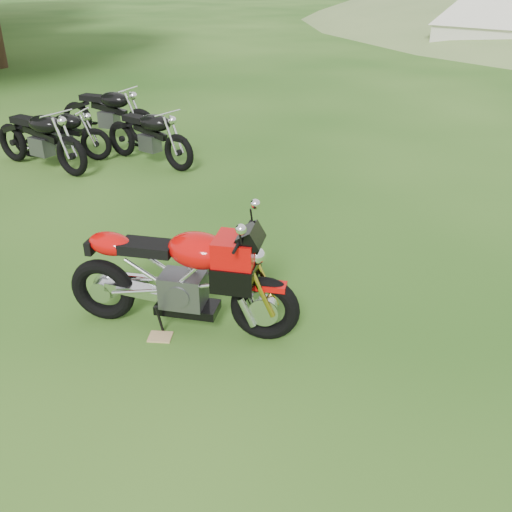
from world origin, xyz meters
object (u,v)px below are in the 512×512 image
at_px(sport_motorcycle, 180,269).
at_px(tent_left, 493,12).
at_px(vintage_moto_c, 39,137).
at_px(vintage_moto_b, 148,134).
at_px(vintage_moto_a, 61,133).
at_px(plywood_board, 160,337).
at_px(vintage_moto_d, 107,112).

xyz_separation_m(sport_motorcycle, tent_left, (1.37, 21.94, 0.81)).
bearing_deg(sport_motorcycle, vintage_moto_c, 133.64).
xyz_separation_m(sport_motorcycle, vintage_moto_c, (-4.67, 3.27, -0.09)).
distance_m(sport_motorcycle, vintage_moto_b, 5.29).
bearing_deg(vintage_moto_c, sport_motorcycle, -26.31).
relative_size(vintage_moto_a, vintage_moto_b, 0.91).
relative_size(sport_motorcycle, vintage_moto_b, 1.09).
relative_size(sport_motorcycle, plywood_board, 9.90).
height_order(vintage_moto_a, vintage_moto_b, vintage_moto_b).
xyz_separation_m(sport_motorcycle, vintage_moto_a, (-4.74, 3.87, -0.17)).
xyz_separation_m(plywood_board, vintage_moto_d, (-4.63, 5.51, 0.55)).
xyz_separation_m(vintage_moto_c, vintage_moto_d, (-0.07, 1.99, 0.00)).
height_order(plywood_board, tent_left, tent_left).
xyz_separation_m(vintage_moto_c, tent_left, (6.05, 18.67, 0.91)).
bearing_deg(tent_left, vintage_moto_b, -86.37).
bearing_deg(sport_motorcycle, vintage_moto_b, 114.97).
relative_size(vintage_moto_b, vintage_moto_c, 0.94).
relative_size(plywood_board, vintage_moto_c, 0.10).
bearing_deg(vintage_moto_d, vintage_moto_b, -32.65).
height_order(vintage_moto_c, vintage_moto_d, vintage_moto_d).
bearing_deg(tent_left, vintage_moto_d, -92.22).
bearing_deg(vintage_moto_b, tent_left, 88.85).
height_order(vintage_moto_d, tent_left, tent_left).
xyz_separation_m(vintage_moto_a, vintage_moto_c, (0.07, -0.59, 0.08)).
distance_m(sport_motorcycle, tent_left, 21.99).
relative_size(vintage_moto_a, tent_left, 0.54).
distance_m(sport_motorcycle, vintage_moto_c, 5.70).
distance_m(plywood_board, vintage_moto_b, 5.44).
distance_m(plywood_board, vintage_moto_d, 7.21).
distance_m(sport_motorcycle, vintage_moto_d, 7.09).
distance_m(sport_motorcycle, plywood_board, 0.70).
relative_size(sport_motorcycle, tent_left, 0.64).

